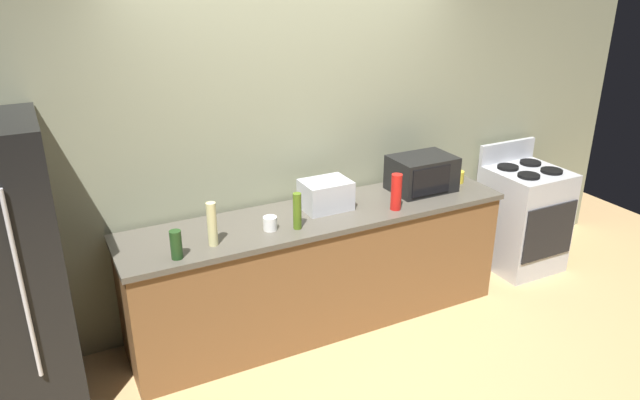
{
  "coord_description": "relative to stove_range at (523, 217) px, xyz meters",
  "views": [
    {
      "loc": [
        -1.74,
        -3.02,
        2.58
      ],
      "look_at": [
        0.0,
        0.4,
        1.0
      ],
      "focal_mm": 33.24,
      "sensor_mm": 36.0,
      "label": 1
    }
  ],
  "objects": [
    {
      "name": "counter_run",
      "position": [
        -2.0,
        0.0,
        -0.01
      ],
      "size": [
        2.84,
        0.64,
        0.9
      ],
      "color": "brown",
      "rests_on": "ground_plane"
    },
    {
      "name": "toaster_oven",
      "position": [
        -1.92,
        0.06,
        0.54
      ],
      "size": [
        0.34,
        0.26,
        0.21
      ],
      "primitive_type": "cube",
      "color": "#B7BABF",
      "rests_on": "counter_run"
    },
    {
      "name": "bottle_wine",
      "position": [
        -3.07,
        -0.21,
        0.53
      ],
      "size": [
        0.07,
        0.07,
        0.18
      ],
      "primitive_type": "cylinder",
      "color": "#1E3F19",
      "rests_on": "counter_run"
    },
    {
      "name": "bottle_olive_oil",
      "position": [
        -2.25,
        -0.16,
        0.56
      ],
      "size": [
        0.06,
        0.06,
        0.25
      ],
      "primitive_type": "cylinder",
      "color": "#4C6B19",
      "rests_on": "counter_run"
    },
    {
      "name": "mug_yellow",
      "position": [
        -0.73,
        0.05,
        0.49
      ],
      "size": [
        0.09,
        0.09,
        0.09
      ],
      "primitive_type": "cylinder",
      "color": "yellow",
      "rests_on": "counter_run"
    },
    {
      "name": "ground_plane",
      "position": [
        -2.0,
        -0.4,
        -0.46
      ],
      "size": [
        8.0,
        8.0,
        0.0
      ],
      "primitive_type": "plane",
      "color": "tan"
    },
    {
      "name": "microwave",
      "position": [
        -1.09,
        0.05,
        0.57
      ],
      "size": [
        0.48,
        0.35,
        0.27
      ],
      "color": "black",
      "rests_on": "counter_run"
    },
    {
      "name": "bottle_vinegar",
      "position": [
        -2.82,
        -0.14,
        0.58
      ],
      "size": [
        0.06,
        0.06,
        0.29
      ],
      "primitive_type": "cylinder",
      "color": "beige",
      "rests_on": "counter_run"
    },
    {
      "name": "mug_white",
      "position": [
        -2.42,
        -0.1,
        0.49
      ],
      "size": [
        0.09,
        0.09,
        0.09
      ],
      "primitive_type": "cylinder",
      "color": "white",
      "rests_on": "counter_run"
    },
    {
      "name": "bottle_hot_sauce",
      "position": [
        -1.48,
        -0.18,
        0.57
      ],
      "size": [
        0.08,
        0.08,
        0.27
      ],
      "primitive_type": "cylinder",
      "color": "red",
      "rests_on": "counter_run"
    },
    {
      "name": "back_wall",
      "position": [
        -2.0,
        0.41,
        0.89
      ],
      "size": [
        6.4,
        0.1,
        2.7
      ],
      "primitive_type": "cube",
      "color": "gray",
      "rests_on": "ground_plane"
    },
    {
      "name": "stove_range",
      "position": [
        0.0,
        0.0,
        0.0
      ],
      "size": [
        0.6,
        0.61,
        1.08
      ],
      "color": "#B7BABF",
      "rests_on": "ground_plane"
    }
  ]
}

